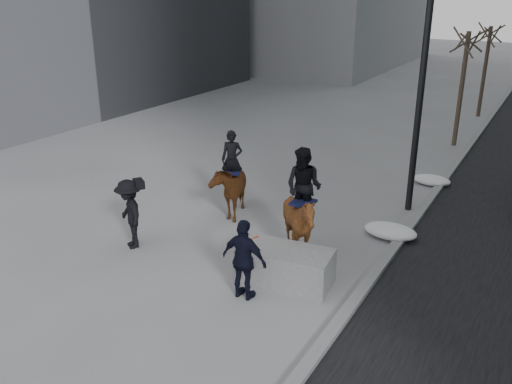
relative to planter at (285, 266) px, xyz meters
The scene contains 11 objects.
ground 1.43m from the planter, behind, with size 120.00×120.00×0.00m, color gray.
curb 10.05m from the planter, 80.67° to the left, with size 0.25×90.00×0.12m, color gray.
planter is the anchor object (origin of this frame).
tree_near 13.38m from the planter, 85.53° to the left, with size 1.20×1.20×4.97m, color #3A2F22, non-canonical shape.
tree_far 19.28m from the planter, 86.92° to the left, with size 1.20×1.20×4.79m, color #362A20, non-canonical shape.
mounted_left 4.12m from the planter, 139.37° to the left, with size 1.49×2.03×2.39m.
mounted_right 1.40m from the planter, 100.53° to the left, with size 1.47×1.65×2.70m.
feeder 1.16m from the planter, 115.62° to the right, with size 1.04×0.87×1.75m.
camera_crew 4.15m from the planter, behind, with size 1.30×1.18×1.75m.
lamppost 7.09m from the planter, 76.85° to the left, with size 0.25×2.65×9.09m.
snow_piles 5.42m from the planter, 75.79° to the left, with size 1.37×5.39×0.35m.
Camera 1 is at (6.00, -9.25, 6.13)m, focal length 38.00 mm.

